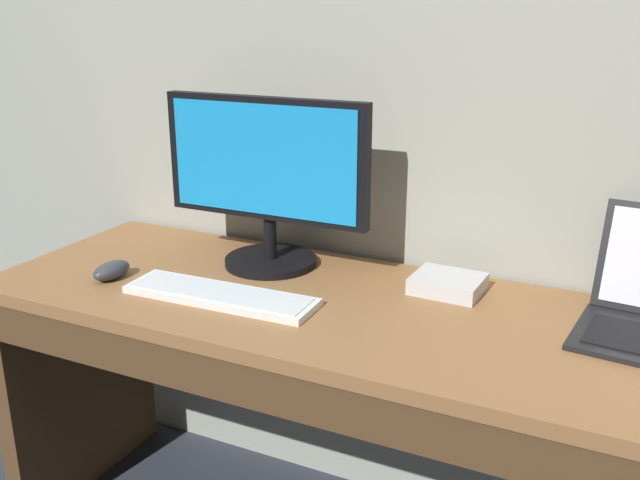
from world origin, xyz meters
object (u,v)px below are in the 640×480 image
(external_monitor, at_px, (266,177))
(computer_mouse, at_px, (112,270))
(wired_keyboard, at_px, (220,295))
(external_drive_box, at_px, (448,284))

(external_monitor, bearing_deg, computer_mouse, -141.22)
(wired_keyboard, relative_size, computer_mouse, 4.27)
(wired_keyboard, distance_m, computer_mouse, 0.31)
(external_monitor, height_order, wired_keyboard, external_monitor)
(wired_keyboard, bearing_deg, external_drive_box, 30.57)
(external_monitor, relative_size, computer_mouse, 5.07)
(external_drive_box, bearing_deg, wired_keyboard, -149.43)
(external_monitor, height_order, external_drive_box, external_monitor)
(computer_mouse, bearing_deg, external_monitor, 43.04)
(computer_mouse, bearing_deg, wired_keyboard, 5.63)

